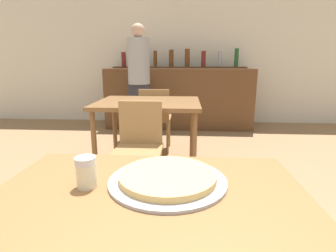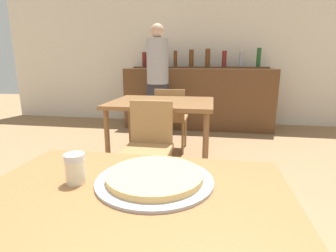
{
  "view_description": "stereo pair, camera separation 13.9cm",
  "coord_description": "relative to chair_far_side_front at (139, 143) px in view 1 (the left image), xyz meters",
  "views": [
    {
      "loc": [
        0.12,
        -0.8,
        1.17
      ],
      "look_at": [
        0.03,
        0.55,
        0.84
      ],
      "focal_mm": 28.0,
      "sensor_mm": 36.0,
      "label": 1
    },
    {
      "loc": [
        0.26,
        -0.79,
        1.17
      ],
      "look_at": [
        0.03,
        0.55,
        0.84
      ],
      "focal_mm": 28.0,
      "sensor_mm": 36.0,
      "label": 2
    }
  ],
  "objects": [
    {
      "name": "wall_back",
      "position": [
        0.27,
        3.12,
        0.9
      ],
      "size": [
        8.0,
        0.05,
        2.8
      ],
      "color": "silver",
      "rests_on": "ground_plane"
    },
    {
      "name": "dining_table_near",
      "position": [
        0.27,
        -1.32,
        0.15
      ],
      "size": [
        1.08,
        0.72,
        0.74
      ],
      "color": "brown",
      "rests_on": "ground_plane"
    },
    {
      "name": "dining_table_far",
      "position": [
        -0.0,
        0.61,
        0.19
      ],
      "size": [
        1.08,
        0.87,
        0.77
      ],
      "color": "brown",
      "rests_on": "ground_plane"
    },
    {
      "name": "bar_counter",
      "position": [
        0.27,
        2.61,
        0.04
      ],
      "size": [
        2.6,
        0.56,
        1.06
      ],
      "color": "brown",
      "rests_on": "ground_plane"
    },
    {
      "name": "bar_back_shelf",
      "position": [
        0.27,
        2.75,
        0.65
      ],
      "size": [
        2.39,
        0.24,
        0.35
      ],
      "color": "brown",
      "rests_on": "bar_counter"
    },
    {
      "name": "chair_far_side_front",
      "position": [
        0.0,
        0.0,
        0.0
      ],
      "size": [
        0.4,
        0.4,
        0.84
      ],
      "color": "olive",
      "rests_on": "ground_plane"
    },
    {
      "name": "chair_far_side_back",
      "position": [
        -0.0,
        1.22,
        0.0
      ],
      "size": [
        0.4,
        0.4,
        0.84
      ],
      "rotation": [
        0.0,
        0.0,
        3.14
      ],
      "color": "olive",
      "rests_on": "ground_plane"
    },
    {
      "name": "pizza_tray",
      "position": [
        0.33,
        -1.24,
        0.26
      ],
      "size": [
        0.43,
        0.43,
        0.04
      ],
      "color": "#A3A3A8",
      "rests_on": "dining_table_near"
    },
    {
      "name": "cheese_shaker",
      "position": [
        0.05,
        -1.29,
        0.3
      ],
      "size": [
        0.07,
        0.07,
        0.11
      ],
      "color": "beige",
      "rests_on": "dining_table_near"
    },
    {
      "name": "person_standing",
      "position": [
        -0.34,
        2.03,
        0.45
      ],
      "size": [
        0.34,
        0.34,
        1.75
      ],
      "color": "#2D2D38",
      "rests_on": "ground_plane"
    }
  ]
}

